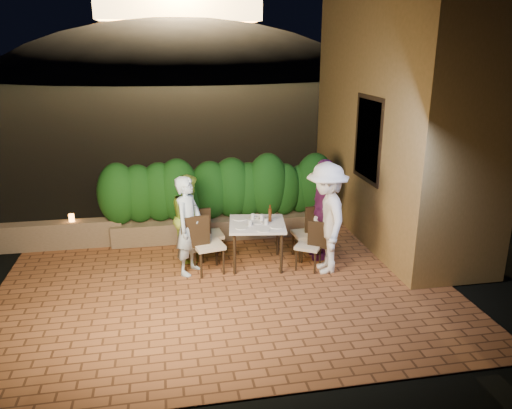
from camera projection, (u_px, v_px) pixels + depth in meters
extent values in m
plane|color=black|center=(227.00, 292.00, 7.70)|extent=(400.00, 400.00, 0.00)
cube|color=brown|center=(223.00, 281.00, 8.19)|extent=(7.00, 6.00, 0.15)
cube|color=olive|center=(400.00, 107.00, 9.44)|extent=(1.60, 5.00, 5.00)
cube|color=black|center=(370.00, 139.00, 8.99)|extent=(0.08, 1.00, 1.40)
cube|color=black|center=(369.00, 139.00, 8.99)|extent=(0.06, 1.15, 1.55)
cube|color=#74614A|center=(222.00, 227.00, 9.82)|extent=(4.20, 0.55, 0.40)
cube|color=#74614A|center=(62.00, 235.00, 9.28)|extent=(2.20, 0.30, 0.50)
ellipsoid|color=black|center=(183.00, 106.00, 65.43)|extent=(52.00, 40.00, 22.00)
cylinder|color=white|center=(241.00, 228.00, 8.19)|extent=(0.20, 0.20, 0.01)
cylinder|color=white|center=(240.00, 219.00, 8.62)|extent=(0.24, 0.24, 0.01)
cylinder|color=white|center=(277.00, 227.00, 8.24)|extent=(0.22, 0.22, 0.01)
cylinder|color=white|center=(271.00, 218.00, 8.66)|extent=(0.19, 0.19, 0.01)
cylinder|color=white|center=(257.00, 222.00, 8.44)|extent=(0.20, 0.20, 0.01)
cylinder|color=white|center=(263.00, 230.00, 8.08)|extent=(0.21, 0.21, 0.01)
cylinder|color=silver|center=(250.00, 223.00, 8.28)|extent=(0.06, 0.06, 0.10)
cylinder|color=silver|center=(253.00, 217.00, 8.57)|extent=(0.06, 0.06, 0.11)
cylinder|color=silver|center=(266.00, 222.00, 8.34)|extent=(0.06, 0.06, 0.10)
cylinder|color=silver|center=(262.00, 218.00, 8.51)|extent=(0.07, 0.07, 0.11)
imported|color=white|center=(256.00, 217.00, 8.66)|extent=(0.23, 0.23, 0.05)
imported|color=silver|center=(188.00, 226.00, 8.09)|extent=(0.64, 0.72, 1.65)
imported|color=#A8D041|center=(189.00, 217.00, 8.66)|extent=(0.59, 0.75, 1.53)
imported|color=white|center=(326.00, 218.00, 8.12)|extent=(0.78, 1.25, 1.85)
imported|color=#682263|center=(323.00, 209.00, 8.69)|extent=(0.51, 1.07, 1.79)
cylinder|color=orange|center=(72.00, 218.00, 9.22)|extent=(0.10, 0.10, 0.14)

